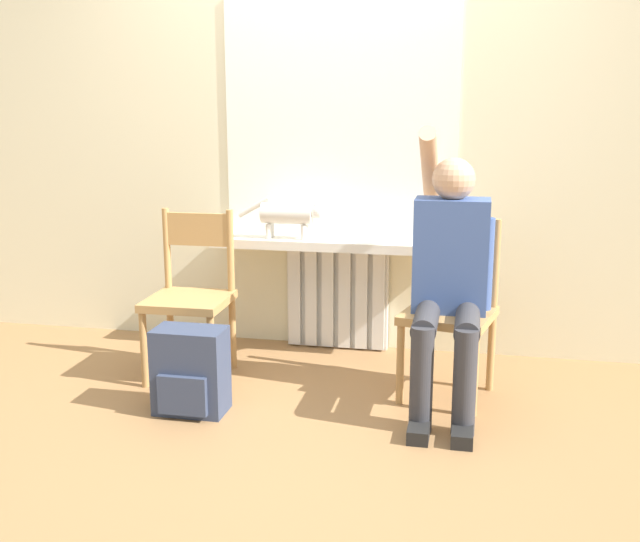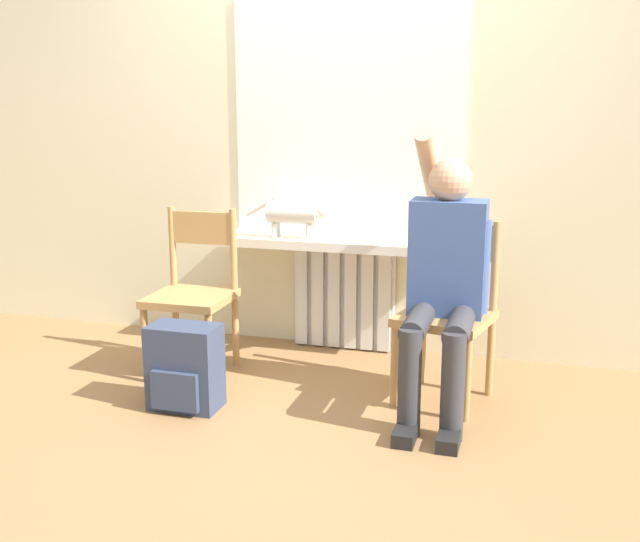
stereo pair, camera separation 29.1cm
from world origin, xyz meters
TOP-DOWN VIEW (x-y plane):
  - ground_plane at (0.00, 0.00)m, footprint 12.00×12.00m
  - wall_with_window at (0.00, 1.23)m, footprint 7.00×0.06m
  - radiator at (0.00, 1.15)m, footprint 0.58×0.08m
  - windowsill at (0.00, 1.05)m, footprint 1.35×0.29m
  - window_glass at (0.00, 1.20)m, footprint 1.29×0.01m
  - chair_left at (-0.65, 0.56)m, footprint 0.40×0.40m
  - chair_right at (0.66, 0.56)m, footprint 0.48×0.48m
  - person at (0.65, 0.44)m, footprint 0.36×0.98m
  - cat at (-0.24, 1.00)m, footprint 0.49×0.12m
  - backpack at (-0.48, 0.10)m, footprint 0.32×0.22m

SIDE VIEW (x-z plane):
  - ground_plane at x=0.00m, z-range 0.00..0.00m
  - backpack at x=-0.48m, z-range 0.00..0.39m
  - radiator at x=0.00m, z-range 0.00..0.60m
  - chair_left at x=-0.65m, z-range 0.01..0.86m
  - chair_right at x=0.66m, z-range 0.01..0.86m
  - windowsill at x=0.00m, z-range 0.60..0.65m
  - person at x=0.65m, z-range -0.01..1.27m
  - cat at x=-0.24m, z-range 0.68..0.91m
  - window_glass at x=0.00m, z-range 0.65..1.94m
  - wall_with_window at x=0.00m, z-range 0.00..2.70m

